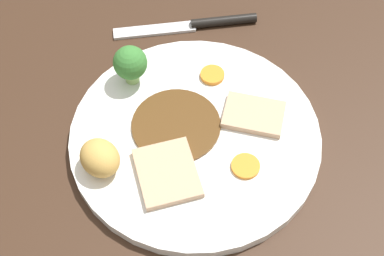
{
  "coord_description": "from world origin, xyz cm",
  "views": [
    {
      "loc": [
        -29.25,
        4.52,
        52.84
      ],
      "look_at": [
        2.4,
        0.34,
        6.0
      ],
      "focal_mm": 49.61,
      "sensor_mm": 36.0,
      "label": 1
    }
  ],
  "objects_px": {
    "dinner_plate": "(192,137)",
    "carrot_coin_front": "(246,166)",
    "meat_slice_under": "(167,173)",
    "carrot_coin_back": "(212,75)",
    "meat_slice_main": "(254,115)",
    "broccoli_floret": "(130,64)",
    "roast_potato_left": "(100,158)",
    "knife": "(198,24)"
  },
  "relations": [
    {
      "from": "knife",
      "to": "carrot_coin_front",
      "type": "bearing_deg",
      "value": 94.14
    },
    {
      "from": "meat_slice_main",
      "to": "dinner_plate",
      "type": "bearing_deg",
      "value": 100.37
    },
    {
      "from": "meat_slice_under",
      "to": "carrot_coin_back",
      "type": "distance_m",
      "value": 0.14
    },
    {
      "from": "dinner_plate",
      "to": "meat_slice_main",
      "type": "relative_size",
      "value": 4.18
    },
    {
      "from": "dinner_plate",
      "to": "knife",
      "type": "bearing_deg",
      "value": -10.19
    },
    {
      "from": "meat_slice_under",
      "to": "knife",
      "type": "height_order",
      "value": "meat_slice_under"
    },
    {
      "from": "broccoli_floret",
      "to": "meat_slice_main",
      "type": "bearing_deg",
      "value": -118.56
    },
    {
      "from": "roast_potato_left",
      "to": "dinner_plate",
      "type": "bearing_deg",
      "value": -73.47
    },
    {
      "from": "broccoli_floret",
      "to": "knife",
      "type": "height_order",
      "value": "broccoli_floret"
    },
    {
      "from": "carrot_coin_front",
      "to": "broccoli_floret",
      "type": "distance_m",
      "value": 0.17
    },
    {
      "from": "dinner_plate",
      "to": "roast_potato_left",
      "type": "bearing_deg",
      "value": 106.53
    },
    {
      "from": "dinner_plate",
      "to": "roast_potato_left",
      "type": "distance_m",
      "value": 0.11
    },
    {
      "from": "dinner_plate",
      "to": "knife",
      "type": "xyz_separation_m",
      "value": [
        0.17,
        -0.03,
        -0.0
      ]
    },
    {
      "from": "carrot_coin_back",
      "to": "broccoli_floret",
      "type": "xyz_separation_m",
      "value": [
        0.01,
        0.09,
        0.03
      ]
    },
    {
      "from": "roast_potato_left",
      "to": "carrot_coin_back",
      "type": "xyz_separation_m",
      "value": [
        0.11,
        -0.13,
        -0.01
      ]
    },
    {
      "from": "carrot_coin_front",
      "to": "meat_slice_under",
      "type": "bearing_deg",
      "value": 88.88
    },
    {
      "from": "meat_slice_under",
      "to": "carrot_coin_back",
      "type": "relative_size",
      "value": 2.51
    },
    {
      "from": "meat_slice_main",
      "to": "roast_potato_left",
      "type": "height_order",
      "value": "roast_potato_left"
    },
    {
      "from": "carrot_coin_back",
      "to": "roast_potato_left",
      "type": "bearing_deg",
      "value": 128.54
    },
    {
      "from": "carrot_coin_front",
      "to": "knife",
      "type": "xyz_separation_m",
      "value": [
        0.22,
        0.02,
        -0.01
      ]
    },
    {
      "from": "roast_potato_left",
      "to": "knife",
      "type": "xyz_separation_m",
      "value": [
        0.2,
        -0.13,
        -0.03
      ]
    },
    {
      "from": "meat_slice_main",
      "to": "carrot_coin_back",
      "type": "distance_m",
      "value": 0.07
    },
    {
      "from": "broccoli_floret",
      "to": "carrot_coin_back",
      "type": "bearing_deg",
      "value": -94.36
    },
    {
      "from": "dinner_plate",
      "to": "carrot_coin_back",
      "type": "xyz_separation_m",
      "value": [
        0.08,
        -0.03,
        0.01
      ]
    },
    {
      "from": "carrot_coin_back",
      "to": "knife",
      "type": "distance_m",
      "value": 0.1
    },
    {
      "from": "carrot_coin_back",
      "to": "broccoli_floret",
      "type": "distance_m",
      "value": 0.1
    },
    {
      "from": "dinner_plate",
      "to": "roast_potato_left",
      "type": "xyz_separation_m",
      "value": [
        -0.03,
        0.1,
        0.02
      ]
    },
    {
      "from": "meat_slice_under",
      "to": "carrot_coin_back",
      "type": "bearing_deg",
      "value": -28.03
    },
    {
      "from": "dinner_plate",
      "to": "meat_slice_under",
      "type": "distance_m",
      "value": 0.06
    },
    {
      "from": "carrot_coin_front",
      "to": "broccoli_floret",
      "type": "xyz_separation_m",
      "value": [
        0.13,
        0.11,
        0.03
      ]
    },
    {
      "from": "dinner_plate",
      "to": "meat_slice_main",
      "type": "xyz_separation_m",
      "value": [
        0.01,
        -0.07,
        0.01
      ]
    },
    {
      "from": "dinner_plate",
      "to": "carrot_coin_back",
      "type": "height_order",
      "value": "carrot_coin_back"
    },
    {
      "from": "broccoli_floret",
      "to": "knife",
      "type": "distance_m",
      "value": 0.13
    },
    {
      "from": "roast_potato_left",
      "to": "knife",
      "type": "distance_m",
      "value": 0.24
    },
    {
      "from": "roast_potato_left",
      "to": "carrot_coin_back",
      "type": "relative_size",
      "value": 1.62
    },
    {
      "from": "meat_slice_main",
      "to": "broccoli_floret",
      "type": "bearing_deg",
      "value": 61.44
    },
    {
      "from": "dinner_plate",
      "to": "carrot_coin_back",
      "type": "distance_m",
      "value": 0.08
    },
    {
      "from": "roast_potato_left",
      "to": "meat_slice_under",
      "type": "bearing_deg",
      "value": -105.81
    },
    {
      "from": "broccoli_floret",
      "to": "knife",
      "type": "xyz_separation_m",
      "value": [
        0.09,
        -0.09,
        -0.04
      ]
    },
    {
      "from": "carrot_coin_back",
      "to": "meat_slice_main",
      "type": "bearing_deg",
      "value": -150.09
    },
    {
      "from": "carrot_coin_front",
      "to": "knife",
      "type": "height_order",
      "value": "carrot_coin_front"
    },
    {
      "from": "dinner_plate",
      "to": "carrot_coin_front",
      "type": "xyz_separation_m",
      "value": [
        -0.05,
        -0.05,
        0.01
      ]
    }
  ]
}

